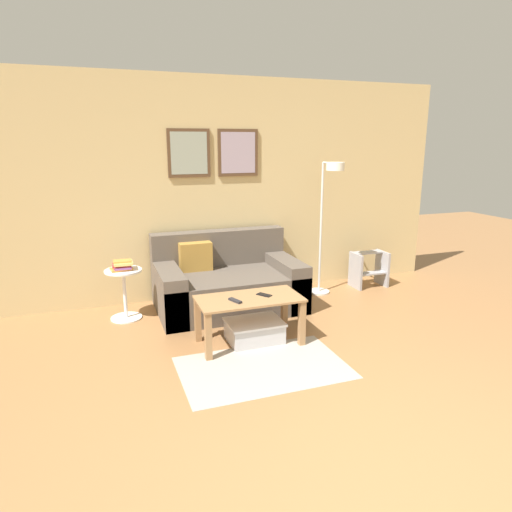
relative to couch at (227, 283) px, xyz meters
The scene contains 12 objects.
ground_plane 3.21m from the couch, 87.12° to the right, with size 16.00×16.00×0.00m, color olive.
wall_back 1.14m from the couch, 72.81° to the left, with size 5.60×0.09×2.55m.
area_rug 1.52m from the couch, 94.78° to the right, with size 1.38×0.87×0.01m, color #A39989.
couch is the anchor object (origin of this frame).
coffee_table 0.99m from the couch, 94.29° to the right, with size 0.96×0.48×0.44m.
storage_bin 0.98m from the couch, 90.90° to the right, with size 0.52×0.39×0.20m.
floor_lamp 1.46m from the couch, ahead, with size 0.26×0.52×1.60m.
side_table 1.11m from the couch, behind, with size 0.38×0.38×0.54m.
book_stack 1.16m from the couch, behind, with size 0.23×0.20×0.10m.
remote_control 1.09m from the couch, 102.17° to the right, with size 0.04×0.15×0.02m, color #232328.
cell_phone 0.99m from the couch, 85.42° to the right, with size 0.07×0.14×0.01m, color black.
step_stool 1.94m from the couch, ahead, with size 0.43×0.29×0.45m.
Camera 1 is at (-1.51, -1.51, 1.82)m, focal length 32.00 mm.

